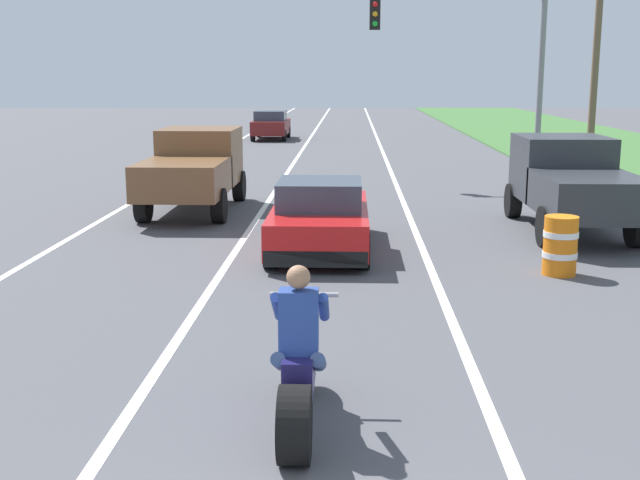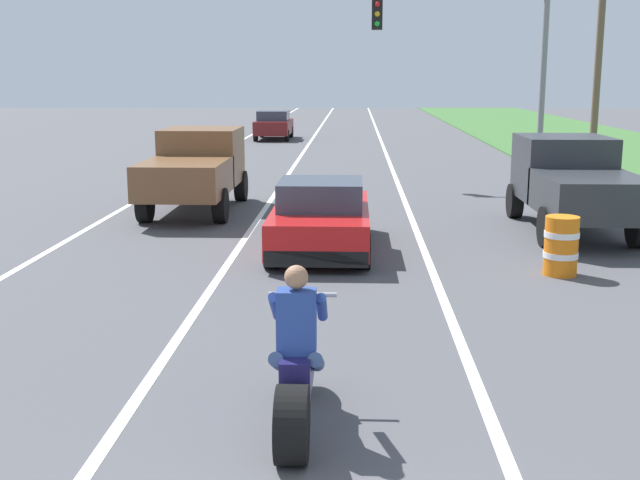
{
  "view_description": "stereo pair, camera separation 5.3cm",
  "coord_description": "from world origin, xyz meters",
  "px_view_note": "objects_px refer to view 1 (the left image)",
  "views": [
    {
      "loc": [
        0.39,
        -3.68,
        3.3
      ],
      "look_at": [
        -0.04,
        7.55,
        1.0
      ],
      "focal_mm": 45.17,
      "sensor_mm": 36.0,
      "label": 1
    },
    {
      "loc": [
        0.45,
        -3.68,
        3.3
      ],
      "look_at": [
        -0.04,
        7.55,
        1.0
      ],
      "focal_mm": 45.17,
      "sensor_mm": 36.0,
      "label": 2
    }
  ],
  "objects_px": {
    "motorcycle_with_rider": "(299,373)",
    "pickup_truck_right_shoulder_dark_grey": "(572,180)",
    "pickup_truck_left_lane_brown": "(194,167)",
    "construction_barrel_nearest": "(560,245)",
    "distant_car_far_ahead": "(271,125)",
    "traffic_light_mast_near": "(483,50)",
    "sports_car_red": "(320,218)"
  },
  "relations": [
    {
      "from": "motorcycle_with_rider",
      "to": "pickup_truck_left_lane_brown",
      "type": "xyz_separation_m",
      "value": [
        -3.39,
        12.52,
        0.51
      ]
    },
    {
      "from": "sports_car_red",
      "to": "traffic_light_mast_near",
      "type": "distance_m",
      "value": 11.42
    },
    {
      "from": "motorcycle_with_rider",
      "to": "pickup_truck_right_shoulder_dark_grey",
      "type": "distance_m",
      "value": 11.45
    },
    {
      "from": "traffic_light_mast_near",
      "to": "construction_barrel_nearest",
      "type": "height_order",
      "value": "traffic_light_mast_near"
    },
    {
      "from": "traffic_light_mast_near",
      "to": "distant_car_far_ahead",
      "type": "distance_m",
      "value": 19.47
    },
    {
      "from": "motorcycle_with_rider",
      "to": "traffic_light_mast_near",
      "type": "bearing_deg",
      "value": 76.15
    },
    {
      "from": "motorcycle_with_rider",
      "to": "sports_car_red",
      "type": "xyz_separation_m",
      "value": [
        -0.11,
        8.09,
        0.04
      ]
    },
    {
      "from": "sports_car_red",
      "to": "traffic_light_mast_near",
      "type": "bearing_deg",
      "value": 65.32
    },
    {
      "from": "pickup_truck_right_shoulder_dark_grey",
      "to": "distant_car_far_ahead",
      "type": "height_order",
      "value": "pickup_truck_right_shoulder_dark_grey"
    },
    {
      "from": "construction_barrel_nearest",
      "to": "distant_car_far_ahead",
      "type": "bearing_deg",
      "value": 104.9
    },
    {
      "from": "traffic_light_mast_near",
      "to": "construction_barrel_nearest",
      "type": "bearing_deg",
      "value": -92.15
    },
    {
      "from": "distant_car_far_ahead",
      "to": "traffic_light_mast_near",
      "type": "bearing_deg",
      "value": -64.8
    },
    {
      "from": "sports_car_red",
      "to": "distant_car_far_ahead",
      "type": "xyz_separation_m",
      "value": [
        -3.62,
        27.26,
        0.14
      ]
    },
    {
      "from": "traffic_light_mast_near",
      "to": "distant_car_far_ahead",
      "type": "height_order",
      "value": "traffic_light_mast_near"
    },
    {
      "from": "pickup_truck_left_lane_brown",
      "to": "pickup_truck_right_shoulder_dark_grey",
      "type": "relative_size",
      "value": 1.0
    },
    {
      "from": "pickup_truck_right_shoulder_dark_grey",
      "to": "construction_barrel_nearest",
      "type": "bearing_deg",
      "value": -106.95
    },
    {
      "from": "sports_car_red",
      "to": "traffic_light_mast_near",
      "type": "height_order",
      "value": "traffic_light_mast_near"
    },
    {
      "from": "pickup_truck_right_shoulder_dark_grey",
      "to": "construction_barrel_nearest",
      "type": "xyz_separation_m",
      "value": [
        -1.19,
        -3.9,
        -0.6
      ]
    },
    {
      "from": "pickup_truck_left_lane_brown",
      "to": "pickup_truck_right_shoulder_dark_grey",
      "type": "xyz_separation_m",
      "value": [
        8.57,
        -2.33,
        0.0
      ]
    },
    {
      "from": "distant_car_far_ahead",
      "to": "sports_car_red",
      "type": "bearing_deg",
      "value": -82.43
    },
    {
      "from": "pickup_truck_right_shoulder_dark_grey",
      "to": "construction_barrel_nearest",
      "type": "distance_m",
      "value": 4.12
    },
    {
      "from": "pickup_truck_right_shoulder_dark_grey",
      "to": "construction_barrel_nearest",
      "type": "relative_size",
      "value": 4.8
    },
    {
      "from": "traffic_light_mast_near",
      "to": "distant_car_far_ahead",
      "type": "relative_size",
      "value": 1.5
    },
    {
      "from": "pickup_truck_left_lane_brown",
      "to": "traffic_light_mast_near",
      "type": "height_order",
      "value": "traffic_light_mast_near"
    },
    {
      "from": "sports_car_red",
      "to": "pickup_truck_right_shoulder_dark_grey",
      "type": "bearing_deg",
      "value": 21.64
    },
    {
      "from": "sports_car_red",
      "to": "pickup_truck_left_lane_brown",
      "type": "distance_m",
      "value": 5.53
    },
    {
      "from": "pickup_truck_left_lane_brown",
      "to": "distant_car_far_ahead",
      "type": "bearing_deg",
      "value": 90.87
    },
    {
      "from": "construction_barrel_nearest",
      "to": "distant_car_far_ahead",
      "type": "xyz_separation_m",
      "value": [
        -7.73,
        29.06,
        0.27
      ]
    },
    {
      "from": "sports_car_red",
      "to": "distant_car_far_ahead",
      "type": "bearing_deg",
      "value": 97.57
    },
    {
      "from": "sports_car_red",
      "to": "construction_barrel_nearest",
      "type": "xyz_separation_m",
      "value": [
        4.11,
        -1.8,
        -0.13
      ]
    },
    {
      "from": "sports_car_red",
      "to": "construction_barrel_nearest",
      "type": "distance_m",
      "value": 4.49
    },
    {
      "from": "pickup_truck_left_lane_brown",
      "to": "distant_car_far_ahead",
      "type": "height_order",
      "value": "pickup_truck_left_lane_brown"
    }
  ]
}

